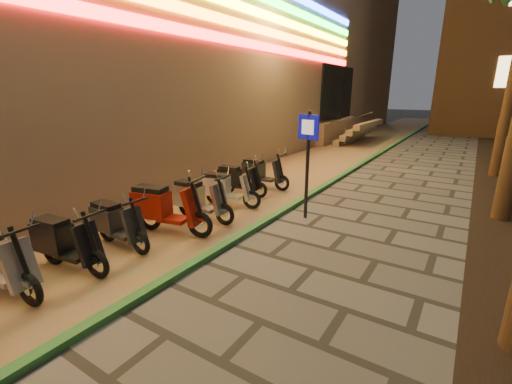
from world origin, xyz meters
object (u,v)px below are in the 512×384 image
Objects in this scene: scooter_9 at (225,188)px; scooter_7 at (163,207)px; scooter_11 at (260,172)px; pedestrian_sign at (308,151)px; scooter_10 at (237,179)px; scooter_8 at (197,199)px; scooter_6 at (115,223)px; scooter_5 at (63,242)px.

scooter_7 is at bearing -102.90° from scooter_9.
pedestrian_sign is at bearing -37.77° from scooter_11.
pedestrian_sign is 1.36× the size of scooter_7.
scooter_9 is 2.01m from scooter_11.
pedestrian_sign is 1.55× the size of scooter_11.
scooter_10 is 0.96× the size of scooter_11.
scooter_8 is 3.12m from scooter_11.
scooter_10 is (-2.44, 0.64, -1.13)m from pedestrian_sign.
scooter_6 is 5.04m from scooter_11.
scooter_5 is 1.03m from scooter_6.
scooter_6 is at bearing -93.06° from scooter_11.
scooter_9 is at bearing -79.01° from scooter_10.
scooter_8 reaches higher than scooter_11.
scooter_10 is (-0.32, 0.97, -0.01)m from scooter_9.
scooter_7 reaches higher than scooter_6.
scooter_8 is at bearing -100.09° from scooter_9.
scooter_5 is 1.04× the size of scooter_6.
scooter_5 is 1.00× the size of scooter_11.
scooter_10 is at bearing 83.06° from scooter_7.
scooter_8 is at bearing -87.50° from scooter_11.
pedestrian_sign reaches higher than scooter_8.
scooter_9 is 1.03× the size of scooter_10.
scooter_9 is at bearing 85.35° from scooter_6.
scooter_11 is at bearing 157.12° from pedestrian_sign.
scooter_6 is at bearing -108.20° from scooter_9.
scooter_11 is at bearing 79.54° from scooter_7.
pedestrian_sign is 5.10m from scooter_5.
scooter_11 reaches higher than scooter_10.
scooter_9 is (-2.12, -0.32, -1.12)m from pedestrian_sign.
scooter_7 reaches higher than scooter_5.
scooter_8 reaches higher than scooter_9.
scooter_7 is 1.15× the size of scooter_11.
scooter_9 reaches higher than scooter_10.
scooter_5 is (-2.36, -4.38, -1.11)m from pedestrian_sign.
pedestrian_sign reaches higher than scooter_6.
scooter_5 reaches higher than scooter_9.
scooter_6 is at bearing -97.32° from scooter_10.
scooter_8 is 1.11m from scooter_9.
scooter_10 is (-0.09, 5.03, -0.02)m from scooter_5.
pedestrian_sign reaches higher than scooter_5.
scooter_8 is at bearing -87.47° from scooter_10.
scooter_6 is 0.94× the size of scooter_8.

